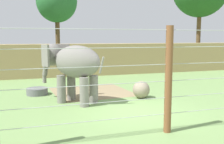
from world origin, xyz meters
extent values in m
plane|color=#759956|center=(0.00, 0.00, 0.00)|extent=(120.00, 120.00, 0.00)
cube|color=#937F5B|center=(-0.79, 4.43, 0.00)|extent=(4.39, 4.34, 0.01)
cube|color=tan|center=(0.00, 11.14, 1.25)|extent=(36.00, 1.80, 2.50)
cylinder|color=gray|center=(-2.68, 2.43, 0.64)|extent=(0.40, 0.40, 1.29)
cylinder|color=gray|center=(-2.14, 2.90, 0.64)|extent=(0.40, 0.40, 1.29)
cylinder|color=gray|center=(-1.81, 1.44, 0.64)|extent=(0.40, 0.40, 1.29)
cylinder|color=gray|center=(-1.28, 1.91, 0.64)|extent=(0.40, 0.40, 1.29)
ellipsoid|color=gray|center=(-1.98, 2.17, 1.91)|extent=(2.54, 2.65, 1.47)
ellipsoid|color=gray|center=(-2.96, 3.30, 2.17)|extent=(1.36, 1.35, 1.06)
cube|color=gray|center=(-3.32, 2.87, 2.17)|extent=(0.32, 0.82, 1.01)
cube|color=gray|center=(-2.48, 3.59, 2.17)|extent=(0.79, 0.42, 1.01)
cylinder|color=gray|center=(-3.22, 3.60, 1.79)|extent=(0.52, 0.53, 0.58)
cylinder|color=gray|center=(-3.29, 3.68, 1.39)|extent=(0.40, 0.40, 0.54)
cylinder|color=gray|center=(-3.34, 3.74, 1.01)|extent=(0.27, 0.27, 0.51)
cylinder|color=gray|center=(-1.10, 1.17, 1.82)|extent=(0.25, 0.27, 0.73)
sphere|color=gray|center=(1.21, 2.16, 0.43)|extent=(0.85, 0.85, 0.85)
cylinder|color=brown|center=(0.05, -2.43, 1.68)|extent=(0.23, 0.23, 3.35)
cylinder|color=#B7B7BC|center=(0.00, -2.43, 0.60)|extent=(10.96, 0.02, 0.02)
cylinder|color=#B7B7BC|center=(0.00, -2.43, 1.13)|extent=(10.96, 0.02, 0.02)
cylinder|color=#B7B7BC|center=(0.00, -2.43, 1.65)|extent=(10.96, 0.02, 0.02)
cylinder|color=#B7B7BC|center=(0.00, -2.43, 2.17)|extent=(10.96, 0.02, 0.02)
cylinder|color=#B7B7BC|center=(0.00, -2.43, 2.70)|extent=(10.96, 0.02, 0.02)
cylinder|color=#B7B7BC|center=(0.00, -2.43, 3.22)|extent=(10.96, 0.02, 0.02)
cylinder|color=slate|center=(-3.69, 4.57, 0.17)|extent=(1.10, 1.10, 0.35)
cylinder|color=#38607A|center=(-3.69, 4.57, 0.32)|extent=(1.01, 1.01, 0.02)
cylinder|color=brown|center=(13.20, 14.26, 2.84)|extent=(0.44, 0.44, 5.67)
cylinder|color=brown|center=(-1.16, 17.21, 2.43)|extent=(0.44, 0.44, 4.86)
ellipsoid|color=#286633|center=(-1.16, 17.21, 6.56)|extent=(3.98, 3.98, 4.18)
camera|label=1|loc=(-4.09, -9.53, 2.98)|focal=41.99mm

